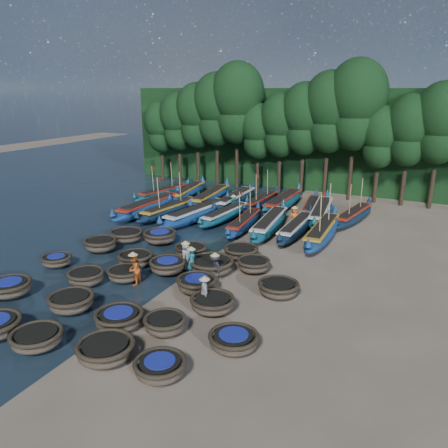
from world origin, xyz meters
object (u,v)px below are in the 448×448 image
at_px(long_boat_11, 210,197).
at_px(fisherman_3, 215,267).
at_px(coracle_2, 37,338).
at_px(long_boat_2, 171,210).
at_px(coracle_17, 168,265).
at_px(long_boat_10, 188,192).
at_px(coracle_11, 86,277).
at_px(coracle_4, 160,367).
at_px(coracle_18, 211,265).
at_px(long_boat_1, 149,206).
at_px(long_boat_9, 163,193).
at_px(coracle_20, 126,235).
at_px(long_boat_3, 197,213).
at_px(coracle_9, 233,340).
at_px(long_boat_16, 321,212).
at_px(long_boat_8, 322,232).
at_px(coracle_3, 106,350).
at_px(fisherman_4, 205,291).
at_px(long_boat_13, 261,201).
at_px(fisherman_1, 191,260).
at_px(coracle_13, 197,284).
at_px(fisherman_5, 233,204).
at_px(coracle_19, 278,288).
at_px(coracle_7, 119,318).
at_px(long_boat_5, 244,222).
at_px(long_boat_6, 270,223).
at_px(coracle_10, 57,260).
at_px(coracle_16, 136,259).
at_px(fisherman_2, 134,268).
at_px(coracle_24, 254,264).
at_px(long_boat_15, 311,207).
at_px(coracle_21, 160,236).
at_px(coracle_15, 100,244).
at_px(long_boat_4, 225,214).
at_px(coracle_23, 241,252).
at_px(coracle_12, 125,274).
at_px(long_boat_17, 354,215).
at_px(long_boat_12, 235,199).
at_px(fisherman_6, 294,217).
at_px(coracle_5, 9,287).
at_px(long_boat_7, 296,227).
at_px(fisherman_0, 186,255).
at_px(long_boat_14, 283,202).

distance_m(long_boat_11, fisherman_3, 16.61).
relative_size(coracle_2, long_boat_2, 0.29).
relative_size(coracle_17, long_boat_10, 0.30).
distance_m(coracle_11, fisherman_3, 6.87).
xyz_separation_m(coracle_4, coracle_18, (-2.68, 9.01, 0.10)).
height_order(long_boat_1, long_boat_9, long_boat_9).
relative_size(coracle_20, long_boat_3, 0.29).
distance_m(coracle_9, long_boat_16, 19.44).
distance_m(coracle_18, long_boat_8, 9.37).
height_order(coracle_2, coracle_3, coracle_3).
xyz_separation_m(coracle_20, fisherman_4, (9.27, -5.83, 0.39)).
xyz_separation_m(long_boat_10, fisherman_4, (11.83, -18.26, 0.26)).
bearing_deg(coracle_20, long_boat_13, 68.76).
bearing_deg(fisherman_4, fisherman_1, 1.81).
height_order(coracle_13, long_boat_13, long_boat_13).
bearing_deg(coracle_17, fisherman_5, 98.50).
distance_m(long_boat_1, long_boat_2, 2.05).
distance_m(coracle_19, long_boat_1, 17.52).
height_order(fisherman_1, fisherman_3, fisherman_1).
xyz_separation_m(coracle_7, long_boat_2, (-7.47, 15.64, 0.12)).
height_order(long_boat_5, long_boat_6, long_boat_5).
distance_m(coracle_3, long_boat_8, 17.89).
xyz_separation_m(coracle_10, long_boat_2, (0.26, 11.82, 0.18)).
distance_m(coracle_19, long_boat_2, 15.95).
relative_size(coracle_4, coracle_16, 0.85).
xyz_separation_m(long_boat_5, fisherman_4, (3.17, -11.90, 0.33)).
bearing_deg(long_boat_13, fisherman_2, -88.24).
bearing_deg(coracle_10, long_boat_8, 41.90).
bearing_deg(coracle_24, long_boat_3, 137.07).
relative_size(coracle_2, long_boat_15, 0.33).
bearing_deg(coracle_21, coracle_16, -76.17).
relative_size(coracle_15, long_boat_4, 0.31).
xyz_separation_m(coracle_3, coracle_19, (4.13, 8.07, -0.00)).
bearing_deg(long_boat_3, long_boat_15, 47.33).
xyz_separation_m(coracle_23, long_boat_4, (-4.37, 6.77, 0.08)).
distance_m(long_boat_13, long_boat_16, 5.91).
relative_size(coracle_12, long_boat_17, 0.30).
relative_size(long_boat_5, long_boat_12, 0.83).
height_order(fisherman_1, fisherman_6, fisherman_1).
relative_size(coracle_17, long_boat_17, 0.33).
height_order(coracle_11, coracle_13, coracle_13).
height_order(coracle_5, coracle_20, coracle_5).
xyz_separation_m(coracle_7, long_boat_3, (-4.90, 15.47, 0.18)).
distance_m(coracle_5, long_boat_9, 21.04).
bearing_deg(long_boat_1, long_boat_7, 2.37).
bearing_deg(coracle_2, fisherman_0, 82.25).
relative_size(coracle_21, long_boat_6, 0.28).
bearing_deg(long_boat_13, fisherman_5, -111.93).
bearing_deg(long_boat_1, long_boat_14, 35.62).
relative_size(coracle_21, long_boat_12, 0.27).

